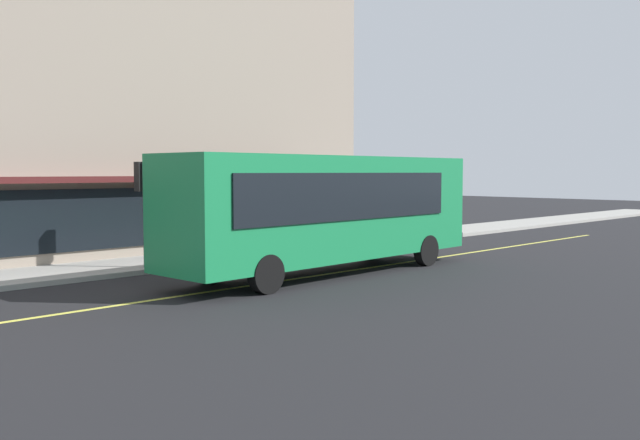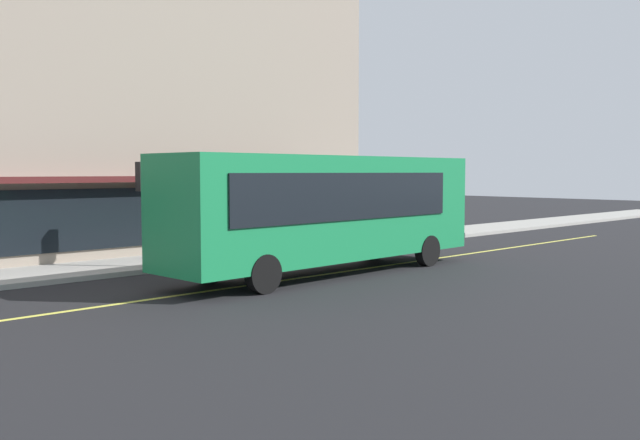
# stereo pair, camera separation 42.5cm
# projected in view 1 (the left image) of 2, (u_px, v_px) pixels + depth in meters

# --- Properties ---
(ground) EXTENTS (120.00, 120.00, 0.00)m
(ground) POSITION_uv_depth(u_px,v_px,m) (325.00, 274.00, 20.39)
(ground) COLOR black
(sidewalk) EXTENTS (80.00, 3.12, 0.15)m
(sidewalk) POSITION_uv_depth(u_px,v_px,m) (219.00, 256.00, 24.12)
(sidewalk) COLOR #9E9B93
(sidewalk) RESTS_ON ground
(lane_centre_stripe) EXTENTS (36.00, 0.16, 0.01)m
(lane_centre_stripe) POSITION_uv_depth(u_px,v_px,m) (325.00, 274.00, 20.39)
(lane_centre_stripe) COLOR #D8D14C
(lane_centre_stripe) RESTS_ON ground
(storefront_building) EXTENTS (24.39, 11.42, 13.54)m
(storefront_building) POSITION_uv_depth(u_px,v_px,m) (33.00, 74.00, 26.15)
(storefront_building) COLOR gray
(storefront_building) RESTS_ON ground
(bus) EXTENTS (11.22, 2.96, 3.50)m
(bus) POSITION_uv_depth(u_px,v_px,m) (329.00, 208.00, 20.38)
(bus) COLOR #197F47
(bus) RESTS_ON ground
(traffic_light) EXTENTS (0.30, 0.52, 3.20)m
(traffic_light) POSITION_uv_depth(u_px,v_px,m) (142.00, 189.00, 20.86)
(traffic_light) COLOR #2D2D33
(traffic_light) RESTS_ON sidewalk
(pedestrian_mid_block) EXTENTS (0.34, 0.34, 1.60)m
(pedestrian_mid_block) POSITION_uv_depth(u_px,v_px,m) (324.00, 222.00, 26.48)
(pedestrian_mid_block) COLOR black
(pedestrian_mid_block) RESTS_ON sidewalk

